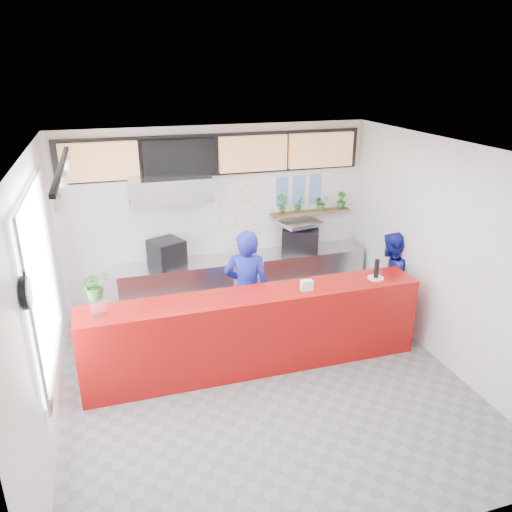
{
  "coord_description": "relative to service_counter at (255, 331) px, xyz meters",
  "views": [
    {
      "loc": [
        -1.7,
        -5.17,
        3.89
      ],
      "look_at": [
        0.1,
        0.7,
        1.5
      ],
      "focal_mm": 35.0,
      "sensor_mm": 36.0,
      "label": 1
    }
  ],
  "objects": [
    {
      "name": "basil_vase",
      "position": [
        -1.94,
        -0.02,
        0.95
      ],
      "size": [
        0.4,
        0.38,
        0.36
      ],
      "primitive_type": "imported",
      "rotation": [
        0.0,
        0.0,
        0.39
      ],
      "color": "#2B6423",
      "rests_on": "glass_vase"
    },
    {
      "name": "white_plate",
      "position": [
        1.73,
        -0.03,
        0.56
      ],
      "size": [
        0.26,
        0.26,
        0.02
      ],
      "primitive_type": "cylinder",
      "rotation": [
        0.0,
        0.0,
        0.2
      ],
      "color": "white",
      "rests_on": "service_counter"
    },
    {
      "name": "napkin_holder",
      "position": [
        0.68,
        -0.09,
        0.62
      ],
      "size": [
        0.16,
        0.1,
        0.13
      ],
      "primitive_type": "cube",
      "rotation": [
        0.0,
        0.0,
        -0.03
      ],
      "color": "white",
      "rests_on": "service_counter"
    },
    {
      "name": "menu_board_far_right",
      "position": [
        1.73,
        1.98,
        2.0
      ],
      "size": [
        1.1,
        0.1,
        0.55
      ],
      "primitive_type": "cube",
      "color": "tan",
      "rests_on": "wall_back"
    },
    {
      "name": "window_pane",
      "position": [
        -2.47,
        -0.1,
        1.15
      ],
      "size": [
        0.04,
        2.2,
        1.9
      ],
      "primitive_type": "cube",
      "color": "silver",
      "rests_on": "wall_left"
    },
    {
      "name": "herb_c",
      "position": [
        1.79,
        2.0,
        1.11
      ],
      "size": [
        0.29,
        0.27,
        0.27
      ],
      "primitive_type": "imported",
      "rotation": [
        0.0,
        0.0,
        0.27
      ],
      "color": "#2B6423",
      "rests_on": "herb_shelf"
    },
    {
      "name": "menu_board_mid_left",
      "position": [
        -0.59,
        1.98,
        2.0
      ],
      "size": [
        1.1,
        0.1,
        0.55
      ],
      "primitive_type": "cube",
      "color": "black",
      "rests_on": "wall_back"
    },
    {
      "name": "panini_oven",
      "position": [
        -0.9,
        1.8,
        0.56
      ],
      "size": [
        0.61,
        0.61,
        0.42
      ],
      "primitive_type": "cube",
      "rotation": [
        0.0,
        0.0,
        0.42
      ],
      "color": "black",
      "rests_on": "prep_bench"
    },
    {
      "name": "prep_bench",
      "position": [
        -0.8,
        1.8,
        -0.1
      ],
      "size": [
        1.8,
        0.6,
        0.9
      ],
      "primitive_type": "cube",
      "color": "#B2B5BA",
      "rests_on": "ground"
    },
    {
      "name": "service_counter",
      "position": [
        0.0,
        0.0,
        0.0
      ],
      "size": [
        4.5,
        0.6,
        1.1
      ],
      "primitive_type": "cube",
      "color": "#9E0D0B",
      "rests_on": "ground"
    },
    {
      "name": "floor",
      "position": [
        0.0,
        -0.4,
        -0.55
      ],
      "size": [
        5.0,
        5.0,
        0.0
      ],
      "primitive_type": "plane",
      "color": "slate",
      "rests_on": "ground"
    },
    {
      "name": "pepper_mill",
      "position": [
        1.73,
        -0.03,
        0.7
      ],
      "size": [
        0.09,
        0.09,
        0.27
      ],
      "primitive_type": "cylinder",
      "rotation": [
        0.0,
        0.0,
        -0.34
      ],
      "color": "black",
      "rests_on": "white_plate"
    },
    {
      "name": "photo_frame_b",
      "position": [
        1.4,
        2.08,
        1.45
      ],
      "size": [
        0.2,
        0.02,
        0.25
      ],
      "primitive_type": "cube",
      "color": "#598CBF",
      "rests_on": "wall_back"
    },
    {
      "name": "espresso_machine",
      "position": [
        1.34,
        1.8,
        0.54
      ],
      "size": [
        0.73,
        0.64,
        0.39
      ],
      "primitive_type": "cube",
      "rotation": [
        0.0,
        0.0,
        -0.42
      ],
      "color": "black",
      "rests_on": "right_bench"
    },
    {
      "name": "photo_frame_a",
      "position": [
        1.1,
        2.08,
        1.45
      ],
      "size": [
        0.2,
        0.02,
        0.25
      ],
      "primitive_type": "cube",
      "color": "#598CBF",
      "rests_on": "wall_back"
    },
    {
      "name": "wall_right",
      "position": [
        2.5,
        -0.4,
        0.95
      ],
      "size": [
        0.0,
        5.0,
        5.0
      ],
      "primitive_type": "plane",
      "rotation": [
        1.57,
        0.0,
        -1.57
      ],
      "color": "white",
      "rests_on": "ground"
    },
    {
      "name": "right_bench",
      "position": [
        1.5,
        1.8,
        -0.1
      ],
      "size": [
        1.8,
        0.6,
        0.9
      ],
      "primitive_type": "cube",
      "color": "#B2B5BA",
      "rests_on": "ground"
    },
    {
      "name": "herb_b",
      "position": [
        1.38,
        2.0,
        1.1
      ],
      "size": [
        0.18,
        0.17,
        0.26
      ],
      "primitive_type": "imported",
      "rotation": [
        0.0,
        0.0,
        0.39
      ],
      "color": "#2B6423",
      "rests_on": "herb_shelf"
    },
    {
      "name": "dec_plate_a",
      "position": [
        0.15,
        2.07,
        1.2
      ],
      "size": [
        0.24,
        0.03,
        0.24
      ],
      "primitive_type": "cylinder",
      "rotation": [
        1.57,
        0.0,
        0.0
      ],
      "color": "silver",
      "rests_on": "wall_back"
    },
    {
      "name": "photo_frame_f",
      "position": [
        1.7,
        2.08,
        1.2
      ],
      "size": [
        0.2,
        0.02,
        0.25
      ],
      "primitive_type": "cube",
      "color": "#598CBF",
      "rests_on": "wall_back"
    },
    {
      "name": "menu_board_mid_right",
      "position": [
        0.57,
        1.98,
        2.0
      ],
      "size": [
        1.1,
        0.1,
        0.55
      ],
      "primitive_type": "cube",
      "color": "tan",
      "rests_on": "wall_back"
    },
    {
      "name": "herb_shelf",
      "position": [
        1.6,
        2.0,
        0.95
      ],
      "size": [
        1.4,
        0.18,
        0.04
      ],
      "primitive_type": "cube",
      "color": "brown",
      "rests_on": "wall_back"
    },
    {
      "name": "dec_plate_d",
      "position": [
        0.5,
        2.07,
        1.35
      ],
      "size": [
        0.24,
        0.03,
        0.24
      ],
      "primitive_type": "cylinder",
      "rotation": [
        1.57,
        0.0,
        0.0
      ],
      "color": "silver",
      "rests_on": "wall_back"
    },
    {
      "name": "photo_frame_c",
      "position": [
        1.7,
        2.08,
        1.45
      ],
      "size": [
        0.2,
        0.02,
        0.25
      ],
      "primitive_type": "cube",
      "color": "#598CBF",
      "rests_on": "wall_back"
    },
    {
      "name": "wall_clock_rim",
      "position": [
        -2.46,
        -1.3,
        1.5
      ],
      "size": [
        0.05,
        0.3,
        0.3
      ],
      "primitive_type": "cylinder",
      "rotation": [
        0.0,
        1.57,
        0.0
      ],
      "color": "black",
      "rests_on": "wall_left"
    },
    {
      "name": "wall_back",
      "position": [
        0.0,
        2.1,
        0.95
      ],
      "size": [
        5.0,
        0.0,
        5.0
      ],
      "primitive_type": "plane",
      "rotation": [
        1.57,
        0.0,
        0.0
      ],
      "color": "white",
      "rests_on": "ground"
    },
    {
      "name": "staff_center",
      "position": [
        0.04,
        0.54,
        0.35
      ],
      "size": [
        0.77,
        0.66,
        1.79
      ],
      "primitive_type": "imported",
      "rotation": [
        0.0,
        0.0,
        2.72
      ],
      "color": "navy",
      "rests_on": "ground"
    },
    {
      "name": "wall_left",
      "position": [
        -2.5,
        -0.4,
        0.95
      ],
      "size": [
        0.0,
        5.0,
        5.0
      ],
      "primitive_type": "plane",
      "rotation": [
        1.57,
        0.0,
        1.57
      ],
      "color": "white",
      "rests_on": "ground"
    },
    {
      "name": "menu_board_far_left",
      "position": [
        -1.75,
        1.98,
        2.0
      ],
      "size": [
        1.1,
        0.1,
        0.55
      ],
      "primitive_type": "cube",
      "color": "tan",
      "rests_on": "wall_back"
    },
    {
      "name": "photo_frame_e",
      "position": [
        1.4,
        2.08,
        1.2
      ],
      "size": [
        0.2,
        0.02,
        0.25
      ],
      "primitive_type": "cube",
      "color": "#598CBF",
      "rests_on": "wall_back"
    },
    {
      "name": "herb_d",
      "position": [
        2.17,
        2.0,
        1.12
      ],
      "size": [
        0.17,
        0.15,
        0.29
      ],
      "primitive_type": "imported",
      "rotation": [
        0.0,
        0.0,
        0.06
      ],
      "color": "#2B6423",
      "rests_on": "herb_shelf"
    },
    {
      "name": "espresso_tray",
      "position": [
        1.34,
        1.8,
        0.83
      ],
      "size": [
        0.73,
        0.58,
        0.06
      ],
      "primitive_type": "cube",
      "rotation": [
        0.0,
        0.0,
        0.21
      ],
      "color": "#B0B2B8",
      "rests_on": "espresso_machine"
    },
    {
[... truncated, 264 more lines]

